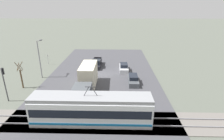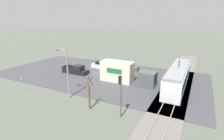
% 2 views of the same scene
% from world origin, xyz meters
% --- Properties ---
extents(ground_plane, '(320.00, 320.00, 0.00)m').
position_xyz_m(ground_plane, '(0.00, 0.00, 0.00)').
color(ground_plane, '#565B51').
extents(road_surface, '(20.84, 41.53, 0.08)m').
position_xyz_m(road_surface, '(0.00, 0.00, 0.04)').
color(road_surface, '#424247').
rests_on(road_surface, ground).
extents(rail_bed, '(57.82, 4.40, 0.22)m').
position_xyz_m(rail_bed, '(0.00, 15.40, 0.05)').
color(rail_bed, slate).
rests_on(rail_bed, ground).
extents(light_rail_tram, '(13.81, 2.74, 4.57)m').
position_xyz_m(light_rail_tram, '(0.11, 15.40, 1.75)').
color(light_rail_tram, white).
rests_on(light_rail_tram, ground).
extents(box_truck, '(2.50, 9.97, 3.66)m').
position_xyz_m(box_truck, '(2.00, 6.58, 1.77)').
color(box_truck, '#4C5156').
rests_on(box_truck, ground).
extents(pickup_truck, '(1.91, 5.80, 1.78)m').
position_xyz_m(pickup_truck, '(1.71, -4.48, 0.75)').
color(pickup_truck, black).
rests_on(pickup_truck, ground).
extents(sedan_car_0, '(1.71, 4.72, 1.50)m').
position_xyz_m(sedan_car_0, '(-5.72, 4.22, 0.70)').
color(sedan_car_0, '#4C5156').
rests_on(sedan_car_0, ground).
extents(sedan_car_1, '(1.75, 4.47, 1.56)m').
position_xyz_m(sedan_car_1, '(-4.30, -1.94, 0.72)').
color(sedan_car_1, silver).
rests_on(sedan_car_1, ground).
extents(traffic_light_pole, '(0.28, 0.47, 5.04)m').
position_xyz_m(traffic_light_pole, '(12.87, 10.81, 3.28)').
color(traffic_light_pole, '#47474C').
rests_on(traffic_light_pole, ground).
extents(street_tree, '(1.09, 0.90, 4.59)m').
position_xyz_m(street_tree, '(12.90, 6.56, 2.09)').
color(street_tree, brown).
rests_on(street_tree, ground).
extents(street_lamp_near_crossing, '(0.36, 1.95, 7.12)m').
position_xyz_m(street_lamp_near_crossing, '(11.51, 1.85, 4.17)').
color(street_lamp_near_crossing, gray).
rests_on(street_lamp_near_crossing, ground).
extents(no_parking_sign, '(0.32, 0.08, 2.44)m').
position_xyz_m(no_parking_sign, '(13.18, -5.74, 1.48)').
color(no_parking_sign, gray).
rests_on(no_parking_sign, ground).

